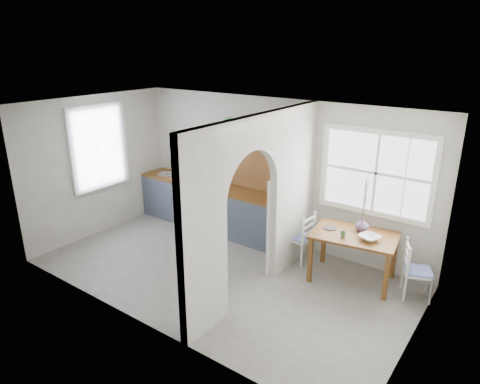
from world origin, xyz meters
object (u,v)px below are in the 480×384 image
Objects in this scene: dining_table at (353,257)px; chair_right at (418,271)px; chair_left at (299,236)px; kettle at (276,194)px; vase at (362,225)px.

dining_table is 1.47× the size of chair_right.
chair_left is 1.04× the size of chair_right.
chair_left reaches higher than dining_table.
dining_table is at bearing -1.46° from kettle.
chair_right is at bearing 4.33° from kettle.
kettle is 1.58m from vase.
chair_left is at bearing -174.94° from vase.
dining_table is at bearing -103.55° from vase.
kettle is at bearing -104.09° from chair_left.
chair_right is at bearing -2.62° from dining_table.
kettle is (-2.46, 0.16, 0.60)m from chair_right.
kettle reaches higher than chair_right.
vase is (-0.89, 0.07, 0.46)m from chair_right.
dining_table is 0.52m from vase.
vase is at bearing 98.84° from chair_left.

